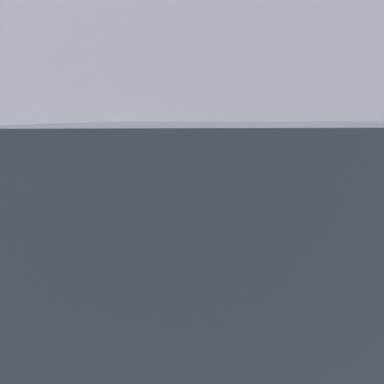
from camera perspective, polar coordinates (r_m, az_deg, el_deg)
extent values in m
cube|color=#9E9B96|center=(4.24, 1.48, -10.50)|extent=(24.00, 2.80, 0.13)
cube|color=gray|center=(6.11, 0.10, 19.72)|extent=(24.00, 0.30, 4.89)
cylinder|color=gray|center=(2.89, 0.00, -9.13)|extent=(0.05, 0.05, 1.11)
cube|color=black|center=(2.70, 0.00, 4.64)|extent=(0.17, 0.14, 0.28)
cube|color=gray|center=(2.62, 0.07, 4.86)|extent=(0.09, 0.01, 0.10)
cylinder|color=black|center=(2.67, 0.00, 8.70)|extent=(0.18, 0.11, 0.18)
cylinder|color=black|center=(2.61, -8.28, -19.92)|extent=(0.72, 0.26, 0.71)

